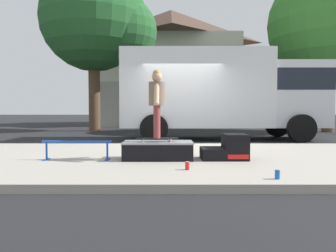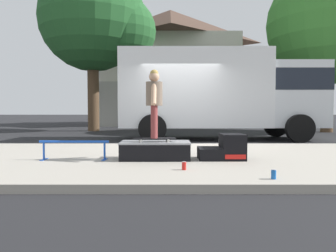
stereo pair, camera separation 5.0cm
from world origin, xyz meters
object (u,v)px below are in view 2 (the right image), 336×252
skater_kid (155,98)px  soda_can (185,166)px  box_truck (222,91)px  soda_can_b (275,174)px  skateboard (155,139)px  street_tree_neighbour (100,21)px  kicker_ramp (226,149)px  grind_rail (75,146)px  skate_box (156,150)px

skater_kid → soda_can: 1.60m
skater_kid → box_truck: size_ratio=0.18×
soda_can → soda_can_b: 1.33m
skateboard → street_tree_neighbour: size_ratio=0.10×
kicker_ramp → street_tree_neighbour: 12.36m
soda_can_b → street_tree_neighbour: (-4.78, 12.14, 5.21)m
skater_kid → soda_can: size_ratio=9.93×
skater_kid → soda_can_b: bearing=-47.0°
grind_rail → street_tree_neighbour: 11.70m
skate_box → kicker_ramp: 1.29m
skater_kid → box_truck: 6.02m
skateboard → skate_box: bearing=58.8°
soda_can → skate_box: bearing=113.3°
kicker_ramp → skateboard: 1.33m
skate_box → kicker_ramp: kicker_ramp is taller
skate_box → street_tree_neighbour: bearing=107.0°
street_tree_neighbour → skateboard: bearing=-73.1°
kicker_ramp → soda_can: 1.39m
skater_kid → soda_can_b: 2.63m
soda_can → kicker_ramp: bearing=53.8°
skateboard → street_tree_neighbour: 11.89m
box_truck → skateboard: bearing=-110.8°
soda_can → street_tree_neighbour: 13.11m
skate_box → skateboard: skateboard is taller
skateboard → box_truck: bearing=69.2°
skate_box → grind_rail: 1.48m
skate_box → box_truck: 6.14m
skateboard → street_tree_neighbour: bearing=106.9°
soda_can → box_truck: (1.63, 6.70, 1.52)m
soda_can → skater_kid: bearing=114.6°
soda_can_b → skate_box: bearing=132.2°
street_tree_neighbour → box_truck: bearing=-42.1°
soda_can_b → street_tree_neighbour: bearing=111.5°
skateboard → street_tree_neighbour: street_tree_neighbour is taller
skateboard → skater_kid: size_ratio=0.64×
kicker_ramp → skateboard: size_ratio=1.05×
skateboard → grind_rail: bearing=-177.7°
skate_box → skater_kid: skater_kid is taller
kicker_ramp → soda_can_b: bearing=-79.6°
skateboard → soda_can_b: size_ratio=6.34×
grind_rail → skater_kid: (1.46, 0.06, 0.87)m
grind_rail → box_truck: 6.84m
skater_kid → box_truck: box_truck is taller
skateboard → street_tree_neighbour: (-3.14, 10.38, 4.89)m
kicker_ramp → skater_kid: bearing=-178.8°
kicker_ramp → street_tree_neighbour: (-4.46, 10.35, 5.07)m
skater_kid → box_truck: (2.13, 5.62, 0.45)m
grind_rail → skater_kid: bearing=2.3°
skateboard → soda_can: size_ratio=6.34×
skater_kid → soda_can_b: skater_kid is taller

